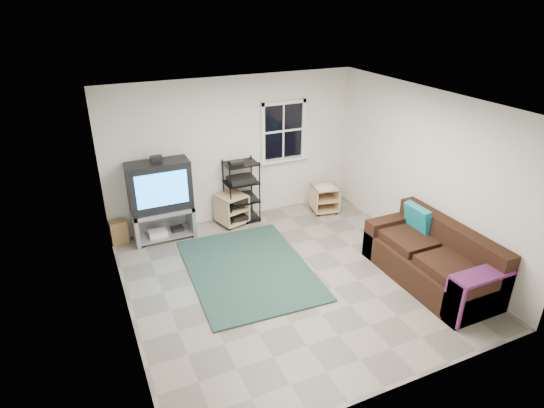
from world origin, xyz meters
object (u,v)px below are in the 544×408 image
side_table_left (230,208)px  side_table_right (324,196)px  av_rack (242,195)px  sofa (433,260)px  tv_unit (160,194)px

side_table_left → side_table_right: 1.83m
av_rack → side_table_right: bearing=-9.0°
sofa → av_rack: bearing=122.0°
av_rack → side_table_right: 1.62m
tv_unit → side_table_right: bearing=-4.0°
tv_unit → side_table_left: (1.23, 0.05, -0.51)m
tv_unit → av_rack: 1.48m
tv_unit → av_rack: size_ratio=1.27×
tv_unit → sofa: bearing=-41.4°
tv_unit → sofa: tv_unit is taller
av_rack → side_table_right: size_ratio=2.14×
side_table_right → sofa: size_ratio=0.27×
tv_unit → av_rack: bearing=1.6°
side_table_right → sofa: bearing=-84.8°
side_table_left → tv_unit: bearing=-177.5°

